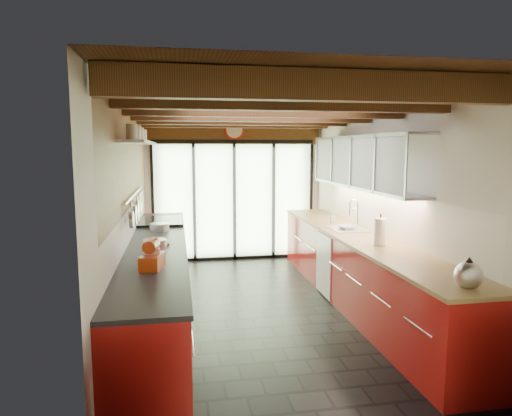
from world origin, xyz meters
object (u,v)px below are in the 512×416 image
object	(u,v)px
soap_bottle	(333,217)
stand_mixer	(152,257)
kettle	(469,273)
paper_towel	(380,232)
bowl	(347,228)

from	to	relation	value
soap_bottle	stand_mixer	bearing A→B (deg)	-139.22
kettle	paper_towel	distance (m)	1.62
kettle	soap_bottle	world-z (taller)	kettle
paper_towel	kettle	bearing A→B (deg)	-90.00
stand_mixer	paper_towel	world-z (taller)	paper_towel
stand_mixer	soap_bottle	world-z (taller)	stand_mixer
soap_bottle	bowl	distance (m)	0.58
stand_mixer	kettle	size ratio (longest dim) A/B	1.09
paper_towel	soap_bottle	bearing A→B (deg)	90.00
paper_towel	bowl	size ratio (longest dim) A/B	1.52
soap_bottle	bowl	size ratio (longest dim) A/B	0.67
kettle	soap_bottle	size ratio (longest dim) A/B	1.90
soap_bottle	bowl	world-z (taller)	soap_bottle
stand_mixer	paper_towel	xyz separation A→B (m)	(2.54, 0.58, 0.04)
stand_mixer	soap_bottle	xyz separation A→B (m)	(2.54, 2.19, -0.03)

